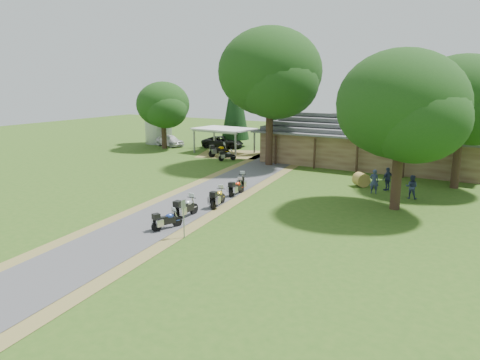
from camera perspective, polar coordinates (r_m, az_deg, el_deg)
The scene contains 25 objects.
ground at distance 28.69m, azimuth -9.58°, elevation -4.57°, with size 120.00×120.00×0.00m, color #305518.
driveway at distance 32.00m, azimuth -5.66°, elevation -2.68°, with size 46.00×46.00×0.00m, color #444446.
lodge at distance 46.75m, azimuth 15.75°, elevation 4.74°, with size 21.40×9.40×4.90m, color brown, non-canonical shape.
silo at distance 61.02m, azimuth -9.95°, elevation 7.64°, with size 3.40×3.40×6.91m, color gray.
carport at distance 52.68m, azimuth -1.94°, elevation 4.83°, with size 6.39×4.26×2.77m, color white, non-canonical shape.
car_white_sedan at distance 58.53m, azimuth -8.63°, elevation 4.99°, with size 5.45×2.30×1.82m, color white.
car_dark_suv at distance 56.49m, azimuth -2.12°, elevation 4.99°, with size 5.46×2.32×2.09m, color black.
motorcycle_row_a at distance 26.37m, azimuth -8.91°, elevation -4.75°, with size 1.68×0.55×1.15m, color navy, non-canonical shape.
motorcycle_row_b at distance 28.32m, azimuth -6.60°, elevation -3.24°, with size 2.02×0.66×1.38m, color #B0B1B8, non-canonical shape.
motorcycle_row_c at distance 30.65m, azimuth -2.70°, elevation -2.03°, with size 1.93×0.63×1.32m, color yellow, non-canonical shape.
motorcycle_row_d at distance 33.56m, azimuth -0.43°, elevation -0.84°, with size 1.78×0.58×1.22m, color red, non-canonical shape.
motorcycle_row_e at distance 35.29m, azimuth 0.26°, elevation -0.13°, with size 1.86×0.61×1.28m, color black, non-canonical shape.
motorcycle_carport_a at distance 50.04m, azimuth -2.55°, elevation 3.68°, with size 2.14×0.70×1.47m, color #CC9D04, non-canonical shape.
motorcycle_carport_b at distance 47.66m, azimuth -1.57°, elevation 3.06°, with size 1.67×0.55×1.15m, color gray, non-canonical shape.
person_a at distance 35.35m, azimuth 16.05°, elevation 0.08°, with size 0.60×0.43×2.10m, color navy.
person_b at distance 34.65m, azimuth 20.20°, elevation -0.55°, with size 0.56×0.40×1.97m, color navy.
person_c at distance 36.56m, azimuth 17.57°, elevation 0.35°, with size 0.58×0.42×2.05m, color navy.
hay_bale at distance 37.49m, azimuth 14.55°, elevation 0.05°, with size 1.07×1.07×0.98m, color #A7923D.
sign_post at distance 24.69m, azimuth -6.87°, elevation -4.73°, with size 0.38×0.06×2.10m, color gray, non-canonical shape.
oak_lodge_left at distance 44.68m, azimuth 3.66°, elevation 10.87°, with size 9.70×9.70×14.26m, color #143510, non-canonical shape.
oak_lodge_right at distance 38.68m, azimuth 25.35°, elevation 7.04°, with size 7.59×7.59×10.96m, color #143510, non-canonical shape.
oak_driveway at distance 30.82m, azimuth 18.98°, elevation 6.34°, with size 8.01×8.01×10.79m, color #143510, non-canonical shape.
oak_silo at distance 56.42m, azimuth -9.33°, elevation 8.07°, with size 6.24×6.24×8.43m, color #143510, non-canonical shape.
cedar_near at distance 51.89m, azimuth 5.60°, elevation 9.58°, with size 3.78×3.78×11.63m, color black.
cedar_far at distance 57.42m, azimuth -0.59°, elevation 9.45°, with size 3.40×3.40×10.72m, color black.
Camera 1 is at (17.90, -20.84, 8.26)m, focal length 35.00 mm.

